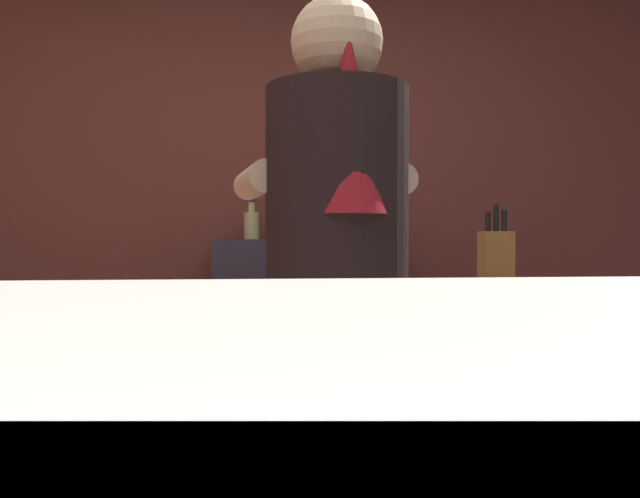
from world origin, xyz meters
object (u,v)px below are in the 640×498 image
at_px(knife_block, 496,260).
at_px(bottle_vinegar, 379,224).
at_px(bottle_soy, 283,220).
at_px(mixing_bowl, 184,290).
at_px(chefs_knife, 411,295).
at_px(bottle_hot_sauce, 252,224).
at_px(bartender, 337,294).

distance_m(knife_block, bottle_vinegar, 1.20).
distance_m(bottle_vinegar, bottle_soy, 0.50).
distance_m(mixing_bowl, chefs_knife, 0.68).
bearing_deg(bottle_hot_sauce, mixing_bowl, -98.60).
relative_size(chefs_knife, bottle_hot_sauce, 1.22).
xyz_separation_m(chefs_knife, bottle_vinegar, (0.16, 1.31, 0.25)).
relative_size(bartender, bottle_soy, 6.74).
bearing_deg(bottle_hot_sauce, bottle_vinegar, 5.16).
bearing_deg(bartender, bottle_soy, -6.40).
bearing_deg(bottle_soy, bottle_vinegar, 3.67).
bearing_deg(chefs_knife, bottle_vinegar, 94.68).
height_order(bottle_soy, bottle_hot_sauce, bottle_soy).
xyz_separation_m(bartender, bottle_vinegar, (0.44, 1.71, 0.21)).
distance_m(chefs_knife, bottle_vinegar, 1.34).
xyz_separation_m(knife_block, chefs_knife, (-0.32, -0.13, -0.10)).
xyz_separation_m(bottle_soy, bottle_hot_sauce, (-0.15, -0.03, -0.02)).
xyz_separation_m(mixing_bowl, bottle_hot_sauce, (0.19, 1.26, 0.22)).
bearing_deg(bottle_vinegar, bottle_soy, -176.33).
xyz_separation_m(mixing_bowl, chefs_knife, (0.68, 0.01, -0.02)).
distance_m(bottle_soy, bottle_hot_sauce, 0.16).
bearing_deg(bottle_vinegar, knife_block, -82.22).
relative_size(bartender, bottle_vinegar, 8.12).
bearing_deg(bartender, mixing_bowl, 37.64).
height_order(mixing_bowl, bottle_hot_sauce, bottle_hot_sauce).
height_order(chefs_knife, bottle_vinegar, bottle_vinegar).
bearing_deg(knife_block, bartender, -138.38).
bearing_deg(chefs_knife, mixing_bowl, -167.18).
height_order(knife_block, mixing_bowl, knife_block).
height_order(chefs_knife, bottle_soy, bottle_soy).
relative_size(knife_block, bottle_hot_sauce, 1.47).
bearing_deg(mixing_bowl, knife_block, 8.05).
xyz_separation_m(bottle_vinegar, bottle_hot_sauce, (-0.65, -0.06, -0.00)).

